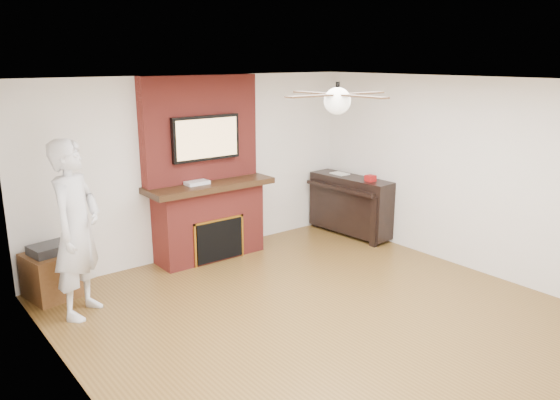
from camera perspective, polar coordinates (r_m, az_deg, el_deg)
room_shell at (r=5.52m, az=5.72°, el=-0.89°), size 5.36×5.86×2.86m
fireplace at (r=7.57m, az=-7.72°, el=1.33°), size 1.78×0.64×2.50m
tv at (r=7.40m, az=-7.73°, el=6.44°), size 1.00×0.08×0.60m
ceiling_fan at (r=5.33m, az=6.01°, el=10.38°), size 1.21×1.21×0.31m
person at (r=6.16m, az=-20.49°, el=-2.88°), size 0.84×0.83×1.93m
side_table at (r=6.94m, az=-22.68°, el=-7.02°), size 0.64×0.64×0.64m
piano at (r=8.63m, az=7.41°, el=-0.40°), size 0.63×1.45×1.02m
cable_box at (r=7.37m, az=-8.68°, el=1.79°), size 0.32×0.18×0.04m
candle_orange at (r=7.65m, az=-7.56°, el=-5.88°), size 0.07×0.07×0.11m
candle_green at (r=7.61m, az=-7.25°, el=-6.05°), size 0.07×0.07×0.09m
candle_cream at (r=7.66m, az=-6.51°, el=-5.77°), size 0.08×0.08×0.12m
candle_blue at (r=7.84m, az=-5.17°, el=-5.37°), size 0.06×0.06×0.09m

